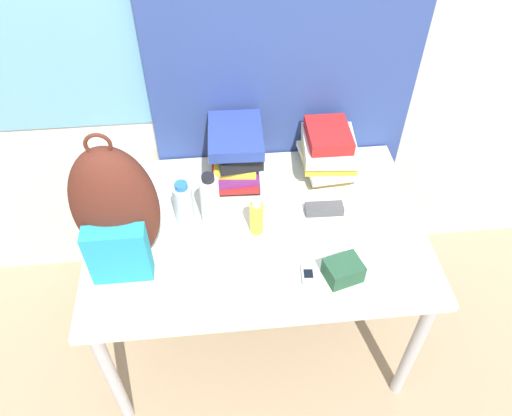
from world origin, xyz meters
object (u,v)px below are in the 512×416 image
(sunscreen_bottle, at_px, (256,217))
(cell_phone, at_px, (308,275))
(camera_pouch, at_px, (343,270))
(book_stack_center, at_px, (328,151))
(sports_bottle, at_px, (210,201))
(book_stack_left, at_px, (236,154))
(backpack, at_px, (116,212))
(water_bottle, at_px, (184,204))
(sunglasses_case, at_px, (324,209))

(sunscreen_bottle, bearing_deg, cell_phone, -55.13)
(cell_phone, height_order, camera_pouch, camera_pouch)
(book_stack_center, distance_m, sports_bottle, 0.56)
(sunscreen_bottle, bearing_deg, book_stack_left, 99.25)
(camera_pouch, bearing_deg, backpack, 167.70)
(water_bottle, relative_size, sunscreen_bottle, 1.21)
(sports_bottle, height_order, cell_phone, sports_bottle)
(water_bottle, bearing_deg, book_stack_left, 46.46)
(water_bottle, height_order, camera_pouch, water_bottle)
(book_stack_center, bearing_deg, water_bottle, -159.14)
(water_bottle, height_order, cell_phone, water_bottle)
(book_stack_center, height_order, cell_phone, book_stack_center)
(cell_phone, xyz_separation_m, camera_pouch, (0.12, -0.01, 0.03))
(book_stack_center, xyz_separation_m, sunscreen_bottle, (-0.34, -0.31, -0.04))
(water_bottle, distance_m, camera_pouch, 0.64)
(water_bottle, height_order, sports_bottle, sports_bottle)
(backpack, distance_m, sunglasses_case, 0.80)
(sunglasses_case, bearing_deg, book_stack_left, 144.24)
(sports_bottle, relative_size, camera_pouch, 1.65)
(sunscreen_bottle, bearing_deg, backpack, -170.10)
(book_stack_left, relative_size, sports_bottle, 1.26)
(book_stack_center, distance_m, cell_phone, 0.58)
(book_stack_left, xyz_separation_m, cell_phone, (0.21, -0.55, -0.12))
(cell_phone, bearing_deg, water_bottle, 143.57)
(book_stack_left, bearing_deg, camera_pouch, -59.12)
(sunscreen_bottle, height_order, cell_phone, sunscreen_bottle)
(water_bottle, bearing_deg, backpack, -141.51)
(book_stack_left, xyz_separation_m, sunglasses_case, (0.33, -0.24, -0.12))
(book_stack_left, relative_size, cell_phone, 3.44)
(book_stack_center, relative_size, sunscreen_bottle, 1.82)
(water_bottle, xyz_separation_m, cell_phone, (0.43, -0.32, -0.08))
(book_stack_left, distance_m, sunscreen_bottle, 0.32)
(backpack, distance_m, book_stack_left, 0.59)
(backpack, relative_size, book_stack_left, 1.84)
(water_bottle, bearing_deg, cell_phone, -36.43)
(book_stack_center, relative_size, camera_pouch, 2.01)
(book_stack_left, xyz_separation_m, sunscreen_bottle, (0.05, -0.31, -0.06))
(backpack, bearing_deg, sunglasses_case, 11.54)
(camera_pouch, bearing_deg, book_stack_center, 84.68)
(book_stack_left, bearing_deg, book_stack_center, 0.30)
(book_stack_left, height_order, sunglasses_case, book_stack_left)
(camera_pouch, bearing_deg, water_bottle, 148.97)
(backpack, bearing_deg, book_stack_left, 42.80)
(cell_phone, bearing_deg, book_stack_center, 72.59)
(backpack, xyz_separation_m, sunglasses_case, (0.76, 0.15, -0.22))
(sunscreen_bottle, height_order, camera_pouch, sunscreen_bottle)
(water_bottle, bearing_deg, sunscreen_bottle, -17.22)
(water_bottle, relative_size, sunglasses_case, 1.29)
(backpack, height_order, book_stack_left, backpack)
(book_stack_center, relative_size, water_bottle, 1.50)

